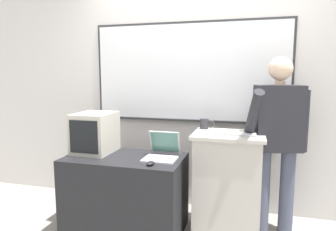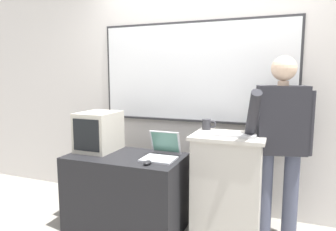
{
  "view_description": "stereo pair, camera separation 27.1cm",
  "coord_description": "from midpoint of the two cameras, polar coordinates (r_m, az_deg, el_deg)",
  "views": [
    {
      "loc": [
        0.55,
        -2.14,
        1.47
      ],
      "look_at": [
        -0.16,
        0.46,
        1.1
      ],
      "focal_mm": 32.0,
      "sensor_mm": 36.0,
      "label": 1
    },
    {
      "loc": [
        0.81,
        -2.05,
        1.47
      ],
      "look_at": [
        -0.16,
        0.46,
        1.1
      ],
      "focal_mm": 32.0,
      "sensor_mm": 36.0,
      "label": 2
    }
  ],
  "objects": [
    {
      "name": "lectern_podium",
      "position": [
        2.84,
        14.04,
        -12.89
      ],
      "size": [
        0.63,
        0.49,
        0.94
      ],
      "color": "#BCB7AD",
      "rests_on": "ground_plane"
    },
    {
      "name": "laptop",
      "position": [
        2.74,
        1.66,
        -6.83
      ],
      "size": [
        0.29,
        0.33,
        0.24
      ],
      "color": "#B7BABF",
      "rests_on": "side_desk"
    },
    {
      "name": "crt_monitor",
      "position": [
        3.03,
        -10.58,
        -3.01
      ],
      "size": [
        0.34,
        0.42,
        0.39
      ],
      "color": "#BCB7A8",
      "rests_on": "side_desk"
    },
    {
      "name": "side_desk",
      "position": [
        2.96,
        -5.26,
        -14.27
      ],
      "size": [
        1.09,
        0.61,
        0.71
      ],
      "color": "black",
      "rests_on": "ground_plane"
    },
    {
      "name": "back_wall",
      "position": [
        3.28,
        9.22,
        8.06
      ],
      "size": [
        6.4,
        0.17,
        2.97
      ],
      "color": "silver",
      "rests_on": "ground_plane"
    },
    {
      "name": "person_presenter",
      "position": [
        2.82,
        23.26,
        -3.71
      ],
      "size": [
        0.58,
        0.59,
        1.62
      ],
      "rotation": [
        0.0,
        0.0,
        0.24
      ],
      "color": "#474C60",
      "rests_on": "ground_plane"
    },
    {
      "name": "coffee_mug",
      "position": [
        2.91,
        10.14,
        -1.69
      ],
      "size": [
        0.14,
        0.08,
        0.1
      ],
      "color": "#333338",
      "rests_on": "lectern_podium"
    },
    {
      "name": "wireless_keyboard",
      "position": [
        2.65,
        14.48,
        -3.64
      ],
      "size": [
        0.45,
        0.12,
        0.02
      ],
      "color": "silver",
      "rests_on": "lectern_podium"
    },
    {
      "name": "computer_mouse_by_laptop",
      "position": [
        2.55,
        -0.85,
        -9.01
      ],
      "size": [
        0.06,
        0.1,
        0.03
      ],
      "color": "black",
      "rests_on": "side_desk"
    }
  ]
}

